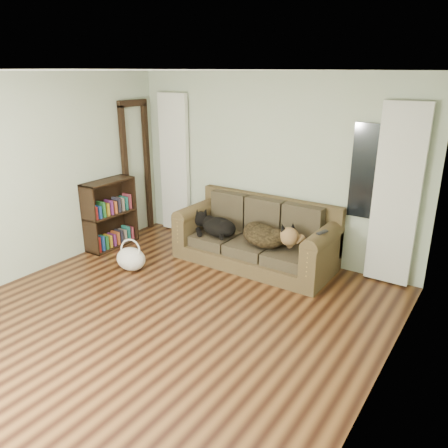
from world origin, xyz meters
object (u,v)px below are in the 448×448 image
Objects in this scene: sofa at (254,234)px; dog_black_lab at (217,226)px; dog_shepherd at (266,236)px; tote_bag at (131,259)px; bookshelf at (110,215)px.

dog_black_lab is (-0.57, -0.10, 0.03)m from sofa.
dog_shepherd is at bearing 23.87° from dog_black_lab.
bookshelf reaches higher than tote_bag.
dog_shepherd is at bearing -20.01° from sofa.
sofa is 1.74m from tote_bag.
bookshelf reaches higher than dog_shepherd.
dog_black_lab is at bearing -169.93° from sofa.
tote_bag is at bearing -138.98° from sofa.
tote_bag is 1.06m from bookshelf.
tote_bag is at bearing 56.71° from dog_shepherd.
dog_black_lab reaches higher than tote_bag.
dog_black_lab is 0.58× the size of bookshelf.
sofa reaches higher than tote_bag.
sofa is 5.08× the size of tote_bag.
bookshelf is at bearing 35.85° from dog_shepherd.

